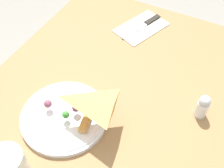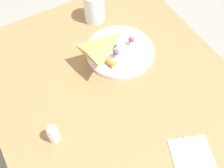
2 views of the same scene
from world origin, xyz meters
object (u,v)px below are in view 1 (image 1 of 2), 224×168
object	(u,v)px
dining_table	(116,115)
butter_knife	(143,25)
napkin_folded	(141,27)
plate_pizza	(64,115)
salt_shaker	(203,106)

from	to	relation	value
dining_table	butter_knife	distance (m)	0.37
butter_knife	napkin_folded	bearing A→B (deg)	0.00
dining_table	napkin_folded	xyz separation A→B (m)	(-0.33, -0.06, 0.11)
plate_pizza	napkin_folded	xyz separation A→B (m)	(-0.48, 0.03, -0.01)
dining_table	napkin_folded	distance (m)	0.36
dining_table	salt_shaker	world-z (taller)	salt_shaker
dining_table	plate_pizza	world-z (taller)	plate_pizza
napkin_folded	butter_knife	world-z (taller)	butter_knife
napkin_folded	butter_knife	bearing A→B (deg)	159.63
napkin_folded	butter_knife	xyz separation A→B (m)	(-0.01, 0.00, 0.00)
dining_table	plate_pizza	distance (m)	0.21
butter_knife	salt_shaker	xyz separation A→B (m)	(0.29, 0.30, 0.03)
plate_pizza	napkin_folded	world-z (taller)	plate_pizza
napkin_folded	salt_shaker	bearing A→B (deg)	47.29
dining_table	butter_knife	xyz separation A→B (m)	(-0.34, -0.06, 0.12)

